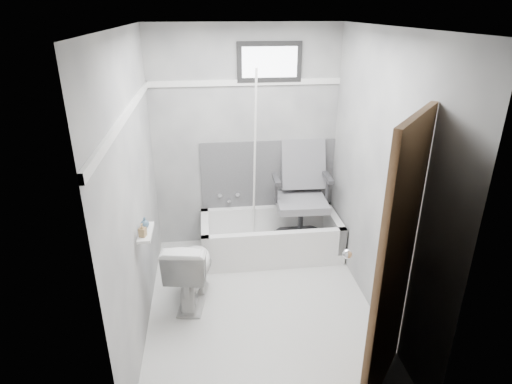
{
  "coord_description": "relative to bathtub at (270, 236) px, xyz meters",
  "views": [
    {
      "loc": [
        -0.42,
        -3.15,
        2.53
      ],
      "look_at": [
        0.0,
        0.35,
        1.0
      ],
      "focal_mm": 30.0,
      "sensor_mm": 36.0,
      "label": 1
    }
  ],
  "objects": [
    {
      "name": "floor",
      "position": [
        -0.23,
        -0.93,
        -0.21
      ],
      "size": [
        2.6,
        2.6,
        0.0
      ],
      "primitive_type": "plane",
      "color": "white",
      "rests_on": "ground"
    },
    {
      "name": "ceiling",
      "position": [
        -0.23,
        -0.93,
        2.19
      ],
      "size": [
        2.6,
        2.6,
        0.0
      ],
      "primitive_type": "plane",
      "rotation": [
        3.14,
        0.0,
        0.0
      ],
      "color": "silver",
      "rests_on": "floor"
    },
    {
      "name": "wall_back",
      "position": [
        -0.23,
        0.37,
        0.99
      ],
      "size": [
        2.0,
        0.02,
        2.4
      ],
      "primitive_type": "cube",
      "color": "slate",
      "rests_on": "floor"
    },
    {
      "name": "wall_front",
      "position": [
        -0.23,
        -2.23,
        0.99
      ],
      "size": [
        2.0,
        0.02,
        2.4
      ],
      "primitive_type": "cube",
      "color": "slate",
      "rests_on": "floor"
    },
    {
      "name": "wall_left",
      "position": [
        -1.23,
        -0.93,
        0.99
      ],
      "size": [
        0.02,
        2.6,
        2.4
      ],
      "primitive_type": "cube",
      "color": "slate",
      "rests_on": "floor"
    },
    {
      "name": "wall_right",
      "position": [
        0.77,
        -0.93,
        0.99
      ],
      "size": [
        0.02,
        2.6,
        2.4
      ],
      "primitive_type": "cube",
      "color": "slate",
      "rests_on": "floor"
    },
    {
      "name": "bathtub",
      "position": [
        0.0,
        0.0,
        0.0
      ],
      "size": [
        1.5,
        0.7,
        0.42
      ],
      "primitive_type": null,
      "color": "white",
      "rests_on": "floor"
    },
    {
      "name": "office_chair",
      "position": [
        0.34,
        0.03,
        0.46
      ],
      "size": [
        0.65,
        0.65,
        1.09
      ],
      "primitive_type": null,
      "rotation": [
        0.0,
        0.0,
        -0.03
      ],
      "color": "slate",
      "rests_on": "bathtub"
    },
    {
      "name": "toilet",
      "position": [
        -0.85,
        -0.74,
        0.13
      ],
      "size": [
        0.49,
        0.74,
        0.67
      ],
      "primitive_type": "imported",
      "rotation": [
        0.0,
        0.0,
        2.98
      ],
      "color": "silver",
      "rests_on": "floor"
    },
    {
      "name": "door",
      "position": [
        0.75,
        -2.21,
        0.79
      ],
      "size": [
        0.78,
        0.78,
        2.0
      ],
      "primitive_type": null,
      "color": "brown",
      "rests_on": "floor"
    },
    {
      "name": "window",
      "position": [
        0.02,
        0.36,
        1.81
      ],
      "size": [
        0.66,
        0.04,
        0.4
      ],
      "primitive_type": null,
      "color": "black",
      "rests_on": "wall_back"
    },
    {
      "name": "backerboard",
      "position": [
        0.02,
        0.36,
        0.59
      ],
      "size": [
        1.5,
        0.02,
        0.78
      ],
      "primitive_type": "cube",
      "color": "#4C4C4F",
      "rests_on": "wall_back"
    },
    {
      "name": "trim_back",
      "position": [
        -0.23,
        0.36,
        1.61
      ],
      "size": [
        2.0,
        0.02,
        0.06
      ],
      "primitive_type": "cube",
      "color": "white",
      "rests_on": "wall_back"
    },
    {
      "name": "trim_left",
      "position": [
        -1.22,
        -0.93,
        1.61
      ],
      "size": [
        0.02,
        2.6,
        0.06
      ],
      "primitive_type": "cube",
      "color": "white",
      "rests_on": "wall_left"
    },
    {
      "name": "pole",
      "position": [
        -0.16,
        0.13,
        0.84
      ],
      "size": [
        0.02,
        0.33,
        1.93
      ],
      "primitive_type": "cylinder",
      "rotation": [
        0.16,
        0.0,
        0.0
      ],
      "color": "white",
      "rests_on": "bathtub"
    },
    {
      "name": "shelf",
      "position": [
        -1.16,
        -1.04,
        0.69
      ],
      "size": [
        0.1,
        0.32,
        0.02
      ],
      "primitive_type": "cube",
      "color": "silver",
      "rests_on": "wall_left"
    },
    {
      "name": "soap_bottle_a",
      "position": [
        -1.17,
        -1.12,
        0.76
      ],
      "size": [
        0.06,
        0.06,
        0.11
      ],
      "primitive_type": "imported",
      "rotation": [
        0.0,
        0.0,
        -0.33
      ],
      "color": "#95754A",
      "rests_on": "shelf"
    },
    {
      "name": "soap_bottle_b",
      "position": [
        -1.17,
        -0.98,
        0.75
      ],
      "size": [
        0.09,
        0.09,
        0.09
      ],
      "primitive_type": "imported",
      "rotation": [
        0.0,
        0.0,
        0.96
      ],
      "color": "#45647F",
      "rests_on": "shelf"
    },
    {
      "name": "faucet",
      "position": [
        -0.43,
        0.34,
        0.34
      ],
      "size": [
        0.26,
        0.1,
        0.16
      ],
      "primitive_type": null,
      "color": "silver",
      "rests_on": "wall_back"
    }
  ]
}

